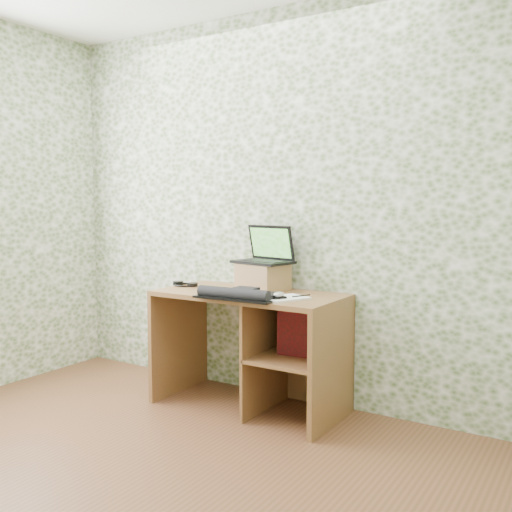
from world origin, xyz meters
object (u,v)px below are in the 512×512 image
Objects in this scene: desk at (262,334)px; riser at (263,277)px; notepad at (284,298)px; laptop at (266,254)px; keyboard at (239,294)px.

desk is 4.12× the size of riser.
desk is 4.48× the size of notepad.
riser is 0.41m from notepad.
riser is 0.71× the size of laptop.
keyboard reaches higher than notepad.
notepad reaches higher than desk.
laptop is 1.53× the size of notepad.
laptop is at bearing 90.00° from riser.
keyboard is (-0.01, -0.25, 0.29)m from desk.
riser is (-0.06, 0.12, 0.36)m from desk.
desk is 0.39m from notepad.
desk is 2.93× the size of laptop.
laptop is (-0.06, 0.16, 0.50)m from desk.
keyboard is at bearing -70.97° from laptop.
riser is at bearing 96.49° from keyboard.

